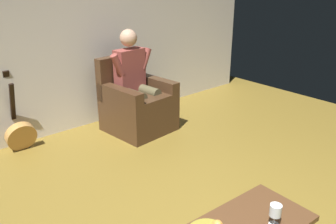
{
  "coord_description": "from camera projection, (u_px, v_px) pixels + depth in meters",
  "views": [
    {
      "loc": [
        1.82,
        1.25,
        1.96
      ],
      "look_at": [
        -0.3,
        -1.22,
        0.68
      ],
      "focal_mm": 37.98,
      "sensor_mm": 36.0,
      "label": 1
    }
  ],
  "objects": [
    {
      "name": "person_seated",
      "position": [
        135.0,
        77.0,
        4.54
      ],
      "size": [
        0.66,
        0.57,
        1.31
      ],
      "rotation": [
        0.0,
        0.0,
        0.09
      ],
      "color": "brown",
      "rests_on": "ground"
    },
    {
      "name": "wine_glass_far",
      "position": [
        275.0,
        212.0,
        2.35
      ],
      "size": [
        0.08,
        0.08,
        0.16
      ],
      "color": "silver",
      "rests_on": "coffee_table"
    },
    {
      "name": "armchair",
      "position": [
        137.0,
        105.0,
        4.67
      ],
      "size": [
        0.82,
        0.83,
        0.97
      ],
      "rotation": [
        0.0,
        0.0,
        0.09
      ],
      "color": "#432C1B",
      "rests_on": "ground"
    },
    {
      "name": "guitar",
      "position": [
        20.0,
        133.0,
        4.16
      ],
      "size": [
        0.35,
        0.32,
        0.94
      ],
      "color": "#BB8544",
      "rests_on": "ground"
    },
    {
      "name": "wall_back",
      "position": [
        56.0,
        24.0,
        4.28
      ],
      "size": [
        6.57,
        0.06,
        2.78
      ],
      "primitive_type": "cube",
      "color": "silver",
      "rests_on": "ground"
    }
  ]
}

